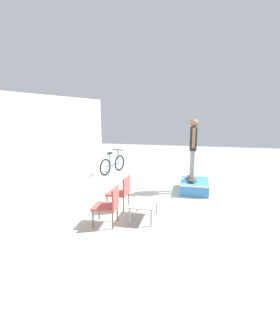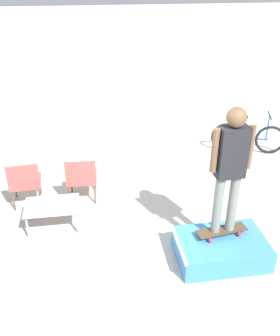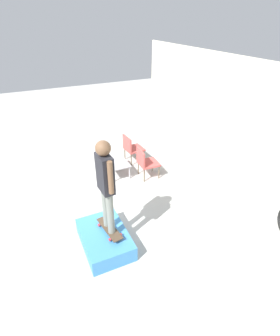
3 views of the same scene
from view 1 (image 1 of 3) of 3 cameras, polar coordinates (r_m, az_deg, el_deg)
ground_plane at (r=7.21m, az=7.35°, el=-8.12°), size 24.00×24.00×0.00m
house_wall_back at (r=8.35m, az=-23.31°, el=4.45°), size 12.00×0.06×3.00m
skate_ramp_box at (r=8.48m, az=11.79°, el=-3.89°), size 1.29×0.85×0.36m
skateboard_on_ramp at (r=8.45m, az=11.15°, el=-2.18°), size 0.76×0.33×0.07m
person_skater at (r=8.24m, az=11.48°, el=5.31°), size 0.57×0.26×1.84m
coffee_table at (r=6.23m, az=0.81°, el=-7.87°), size 0.87×0.60×0.40m
patio_chair_left at (r=5.92m, az=-6.78°, el=-7.74°), size 0.55×0.55×0.87m
patio_chair_right at (r=6.80m, az=-4.11°, el=-4.97°), size 0.55×0.55×0.87m
bicycle at (r=10.70m, az=-5.97°, el=0.79°), size 1.57×0.66×0.92m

